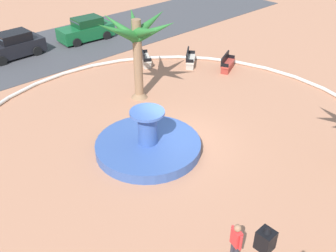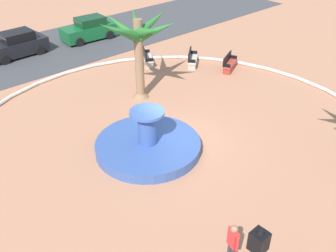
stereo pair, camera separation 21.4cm
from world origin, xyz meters
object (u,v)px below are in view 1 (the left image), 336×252
(bench_west, at_px, (227,65))
(parked_car_leftmost, at_px, (13,46))
(fountain, at_px, (148,145))
(parked_car_second, at_px, (86,30))
(palm_tree_by_curb, at_px, (136,38))
(bench_southwest, at_px, (145,59))
(person_cyclist_helmet, at_px, (236,243))
(bench_north, at_px, (190,60))

(bench_west, xyz_separation_m, parked_car_leftmost, (-8.80, 11.14, 0.43))
(fountain, distance_m, parked_car_second, 15.03)
(palm_tree_by_curb, xyz_separation_m, parked_car_leftmost, (-2.44, 10.21, -2.58))
(fountain, relative_size, palm_tree_by_curb, 1.00)
(parked_car_leftmost, bearing_deg, bench_southwest, -51.26)
(bench_southwest, relative_size, person_cyclist_helmet, 0.98)
(bench_west, relative_size, parked_car_second, 0.41)
(bench_southwest, xyz_separation_m, person_cyclist_helmet, (-7.94, -13.58, 0.59))
(parked_car_second, bearing_deg, bench_southwest, -88.08)
(bench_southwest, bearing_deg, bench_north, -45.95)
(bench_southwest, distance_m, parked_car_second, 6.55)
(bench_north, xyz_separation_m, parked_car_leftmost, (-7.61, 9.06, 0.43))
(palm_tree_by_curb, xyz_separation_m, bench_north, (5.18, 1.15, -3.01))
(bench_west, distance_m, person_cyclist_helmet, 14.61)
(bench_west, bearing_deg, bench_southwest, 127.61)
(bench_north, height_order, parked_car_leftmost, parked_car_leftmost)
(person_cyclist_helmet, distance_m, parked_car_leftmost, 20.70)
(bench_west, xyz_separation_m, bench_north, (-1.19, 2.08, 0.00))
(person_cyclist_helmet, height_order, parked_car_second, same)
(bench_north, relative_size, person_cyclist_helmet, 0.93)
(fountain, xyz_separation_m, parked_car_second, (5.79, 13.86, 0.48))
(parked_car_leftmost, relative_size, parked_car_second, 0.99)
(bench_southwest, bearing_deg, bench_west, -52.39)
(fountain, height_order, bench_southwest, fountain)
(fountain, xyz_separation_m, palm_tree_by_curb, (2.83, 4.11, 3.06))
(bench_west, relative_size, bench_southwest, 1.02)
(palm_tree_by_curb, distance_m, parked_car_second, 10.51)
(bench_west, distance_m, parked_car_leftmost, 14.20)
(person_cyclist_helmet, bearing_deg, parked_car_second, 68.99)
(bench_southwest, bearing_deg, parked_car_second, 91.92)
(person_cyclist_helmet, distance_m, parked_car_second, 21.54)
(parked_car_second, bearing_deg, person_cyclist_helmet, -111.01)
(bench_southwest, bearing_deg, person_cyclist_helmet, -120.31)
(palm_tree_by_curb, relative_size, bench_southwest, 2.80)
(person_cyclist_helmet, bearing_deg, fountain, 72.80)
(bench_north, xyz_separation_m, parked_car_second, (-2.22, 8.60, 0.43))
(bench_north, distance_m, person_cyclist_helmet, 15.22)
(parked_car_leftmost, bearing_deg, parked_car_second, -4.90)
(bench_west, bearing_deg, fountain, -160.91)
(fountain, distance_m, parked_car_leftmost, 14.34)
(person_cyclist_helmet, bearing_deg, bench_north, 49.17)
(parked_car_leftmost, xyz_separation_m, parked_car_second, (5.39, -0.46, 0.00))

